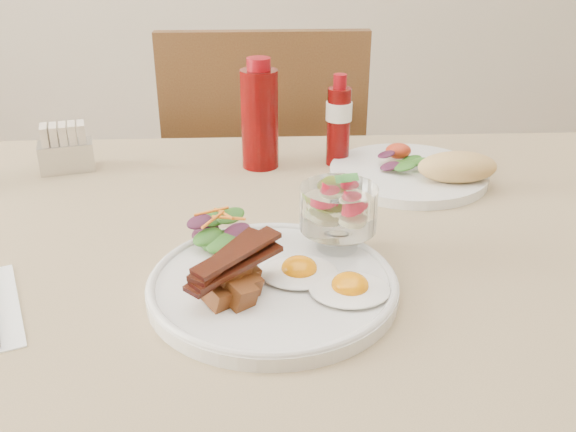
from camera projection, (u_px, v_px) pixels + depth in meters
name	position (u px, v px, depth m)	size (l,w,h in m)	color
table	(270.00, 306.00, 0.85)	(1.33, 0.88, 0.75)	brown
chair_far	(265.00, 199.00, 1.51)	(0.42, 0.42, 0.93)	brown
main_plate	(273.00, 286.00, 0.72)	(0.28, 0.28, 0.02)	white
fried_eggs	(324.00, 279.00, 0.70)	(0.14, 0.12, 0.02)	white
bacon_potato_pile	(233.00, 275.00, 0.68)	(0.10, 0.11, 0.05)	brown
side_salad	(220.00, 231.00, 0.78)	(0.08, 0.08, 0.04)	#195015
fruit_cup	(338.00, 209.00, 0.76)	(0.09, 0.09, 0.09)	white
second_plate	(419.00, 171.00, 1.01)	(0.25, 0.25, 0.06)	white
ketchup_bottle	(260.00, 117.00, 1.04)	(0.07, 0.07, 0.18)	#560404
hot_sauce_bottle	(339.00, 122.00, 1.05)	(0.05, 0.05, 0.15)	#560404
sugar_caddy	(66.00, 150.00, 1.04)	(0.09, 0.07, 0.08)	#B1B1B6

